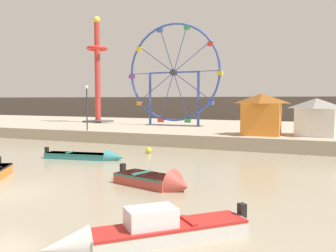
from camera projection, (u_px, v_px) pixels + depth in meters
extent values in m
plane|color=gray|center=(6.00, 193.00, 15.61)|extent=(240.00, 240.00, 0.00)
cube|color=tan|center=(209.00, 130.00, 41.08)|extent=(110.00, 22.97, 1.05)
cube|color=#564C47|center=(254.00, 110.00, 64.11)|extent=(140.00, 3.00, 4.40)
cube|color=silver|center=(170.00, 232.00, 10.32)|extent=(3.87, 3.95, 0.47)
cube|color=#B2231E|center=(170.00, 225.00, 10.30)|extent=(3.86, 3.93, 0.08)
cone|color=silver|center=(65.00, 248.00, 9.26)|extent=(1.57, 1.58, 1.00)
cube|color=black|center=(242.00, 211.00, 11.17)|extent=(0.31, 0.31, 0.44)
cube|color=silver|center=(151.00, 217.00, 10.07)|extent=(1.54, 1.55, 0.53)
cube|color=#B2231E|center=(188.00, 220.00, 10.51)|extent=(0.75, 0.74, 0.06)
cube|color=teal|center=(77.00, 156.00, 24.63)|extent=(4.40, 1.79, 0.38)
cube|color=#237566|center=(77.00, 154.00, 24.62)|extent=(4.36, 1.81, 0.08)
cone|color=teal|center=(115.00, 157.00, 23.98)|extent=(1.33, 1.21, 1.02)
cube|color=black|center=(47.00, 150.00, 25.15)|extent=(0.24, 0.27, 0.44)
cube|color=#237566|center=(70.00, 152.00, 24.75)|extent=(0.31, 0.93, 0.06)
cube|color=#B24238|center=(147.00, 180.00, 17.08)|extent=(3.30, 2.20, 0.49)
cube|color=#237566|center=(147.00, 175.00, 17.07)|extent=(3.28, 2.21, 0.08)
cone|color=#B24238|center=(180.00, 186.00, 15.86)|extent=(1.17, 1.53, 1.36)
cube|color=black|center=(123.00, 168.00, 18.08)|extent=(0.26, 0.29, 0.44)
cube|color=#237566|center=(141.00, 173.00, 17.30)|extent=(0.48, 1.21, 0.06)
torus|color=#334CA8|center=(174.00, 72.00, 40.55)|extent=(10.71, 0.24, 10.71)
cylinder|color=#38383D|center=(174.00, 72.00, 40.55)|extent=(0.70, 0.50, 0.70)
cylinder|color=#334CA8|center=(192.00, 57.00, 39.59)|extent=(4.25, 0.08, 3.18)
cube|color=red|center=(211.00, 44.00, 38.64)|extent=(0.56, 0.48, 0.44)
cylinder|color=#334CA8|center=(180.00, 49.00, 40.05)|extent=(1.65, 0.08, 5.02)
cube|color=#33934C|center=(187.00, 28.00, 39.58)|extent=(0.56, 0.48, 0.44)
cylinder|color=#334CA8|center=(167.00, 50.00, 40.71)|extent=(1.74, 0.08, 4.99)
cube|color=#3356B7|center=(160.00, 30.00, 40.89)|extent=(0.56, 0.48, 0.44)
cylinder|color=#334CA8|center=(156.00, 59.00, 41.30)|extent=(4.31, 0.08, 3.10)
cube|color=yellow|center=(139.00, 49.00, 42.08)|extent=(0.56, 0.48, 0.44)
cylinder|color=#334CA8|center=(152.00, 73.00, 41.61)|extent=(5.23, 0.08, 0.13)
cube|color=purple|center=(132.00, 77.00, 42.69)|extent=(0.56, 0.48, 0.44)
cylinder|color=#334CA8|center=(156.00, 87.00, 41.51)|extent=(4.25, 0.08, 3.18)
cube|color=orange|center=(140.00, 103.00, 42.49)|extent=(0.56, 0.48, 0.44)
cylinder|color=#334CA8|center=(167.00, 95.00, 41.04)|extent=(1.65, 0.08, 5.02)
cube|color=red|center=(161.00, 120.00, 41.56)|extent=(0.56, 0.48, 0.44)
cylinder|color=#334CA8|center=(181.00, 95.00, 40.39)|extent=(1.74, 0.08, 4.99)
cube|color=#33934C|center=(188.00, 121.00, 40.25)|extent=(0.56, 0.48, 0.44)
cylinder|color=#334CA8|center=(192.00, 86.00, 39.79)|extent=(4.31, 0.08, 3.10)
cube|color=#3356B7|center=(211.00, 103.00, 39.06)|extent=(0.56, 0.48, 0.44)
cylinder|color=#334CA8|center=(196.00, 71.00, 39.49)|extent=(5.23, 0.08, 0.13)
cube|color=yellow|center=(220.00, 73.00, 38.45)|extent=(0.56, 0.48, 0.44)
cylinder|color=#334CA8|center=(150.00, 99.00, 41.92)|extent=(0.28, 0.28, 5.83)
cylinder|color=#334CA8|center=(198.00, 99.00, 39.59)|extent=(0.28, 0.28, 5.83)
cylinder|color=#334CA8|center=(174.00, 72.00, 40.55)|extent=(5.76, 0.18, 0.18)
cube|color=#4C4C51|center=(174.00, 125.00, 40.96)|extent=(6.56, 1.20, 0.08)
cylinder|color=#BC332D|center=(97.00, 73.00, 46.56)|extent=(0.70, 0.70, 12.45)
torus|color=red|center=(97.00, 48.00, 46.35)|extent=(2.64, 2.64, 0.44)
sphere|color=yellow|center=(97.00, 20.00, 46.10)|extent=(0.90, 0.90, 0.90)
cube|color=#4C4C51|center=(98.00, 121.00, 47.00)|extent=(2.80, 2.80, 0.24)
cube|color=orange|center=(261.00, 119.00, 29.98)|extent=(3.11, 2.76, 2.59)
pyramid|color=brown|center=(262.00, 98.00, 29.86)|extent=(3.42, 3.04, 0.80)
cube|color=silver|center=(316.00, 122.00, 29.35)|extent=(3.08, 3.04, 2.20)
pyramid|color=gray|center=(316.00, 103.00, 29.24)|extent=(3.39, 3.34, 0.80)
cylinder|color=#2D2D33|center=(87.00, 110.00, 34.57)|extent=(0.12, 0.12, 3.88)
sphere|color=#F2EACC|center=(87.00, 87.00, 34.42)|extent=(0.32, 0.32, 0.32)
sphere|color=yellow|center=(149.00, 150.00, 27.15)|extent=(0.44, 0.44, 0.44)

